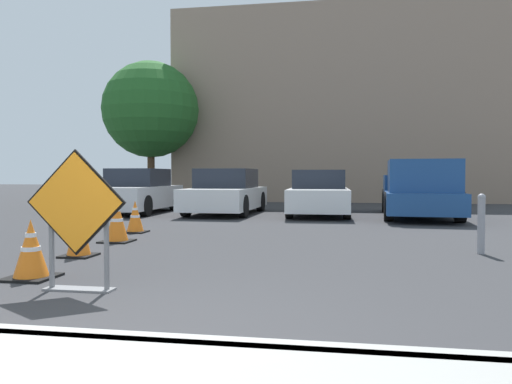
% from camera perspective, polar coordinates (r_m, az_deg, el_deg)
% --- Properties ---
extents(ground_plane, '(96.00, 96.00, 0.00)m').
position_cam_1_polar(ground_plane, '(13.22, 3.08, -3.31)').
color(ground_plane, '#333335').
extents(curb_lip, '(23.38, 0.20, 0.14)m').
position_cam_1_polar(curb_lip, '(3.61, -16.18, -16.44)').
color(curb_lip, '#999993').
rests_on(curb_lip, ground_plane).
extents(road_closed_sign, '(1.09, 0.20, 1.47)m').
position_cam_1_polar(road_closed_sign, '(5.47, -19.85, -2.42)').
color(road_closed_sign, black).
rests_on(road_closed_sign, ground_plane).
extents(traffic_cone_nearest, '(0.53, 0.53, 0.69)m').
position_cam_1_polar(traffic_cone_nearest, '(6.38, -24.33, -6.06)').
color(traffic_cone_nearest, black).
rests_on(traffic_cone_nearest, ground_plane).
extents(traffic_cone_second, '(0.46, 0.46, 0.81)m').
position_cam_1_polar(traffic_cone_second, '(7.84, -19.62, -4.12)').
color(traffic_cone_second, black).
rests_on(traffic_cone_second, ground_plane).
extents(traffic_cone_third, '(0.54, 0.54, 0.79)m').
position_cam_1_polar(traffic_cone_third, '(9.34, -15.62, -3.18)').
color(traffic_cone_third, black).
rests_on(traffic_cone_third, ground_plane).
extents(traffic_cone_fourth, '(0.47, 0.47, 0.67)m').
position_cam_1_polar(traffic_cone_fourth, '(10.79, -13.65, -2.79)').
color(traffic_cone_fourth, black).
rests_on(traffic_cone_fourth, ground_plane).
extents(parked_car_nearest, '(1.80, 4.19, 1.42)m').
position_cam_1_polar(parked_car_nearest, '(16.41, -13.35, -0.06)').
color(parked_car_nearest, silver).
rests_on(parked_car_nearest, ground_plane).
extents(parked_car_second, '(2.00, 4.31, 1.41)m').
position_cam_1_polar(parked_car_second, '(15.61, -3.43, -0.12)').
color(parked_car_second, white).
rests_on(parked_car_second, ground_plane).
extents(parked_car_third, '(1.88, 4.51, 1.37)m').
position_cam_1_polar(parked_car_third, '(15.28, 7.20, -0.22)').
color(parked_car_third, white).
rests_on(parked_car_third, ground_plane).
extents(pickup_truck, '(2.25, 5.48, 1.61)m').
position_cam_1_polar(pickup_truck, '(14.82, 18.20, -0.02)').
color(pickup_truck, navy).
rests_on(pickup_truck, ground_plane).
extents(bollard_nearest, '(0.12, 0.12, 0.93)m').
position_cam_1_polar(bollard_nearest, '(8.36, 24.35, -3.15)').
color(bollard_nearest, gray).
rests_on(bollard_nearest, ground_plane).
extents(building_facade_backdrop, '(16.08, 5.00, 8.90)m').
position_cam_1_polar(building_facade_backdrop, '(24.99, 10.25, 9.34)').
color(building_facade_backdrop, gray).
rests_on(building_facade_backdrop, ground_plane).
extents(street_tree_behind_lot, '(4.25, 4.25, 6.25)m').
position_cam_1_polar(street_tree_behind_lot, '(22.93, -11.94, 9.17)').
color(street_tree_behind_lot, '#513823').
rests_on(street_tree_behind_lot, ground_plane).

